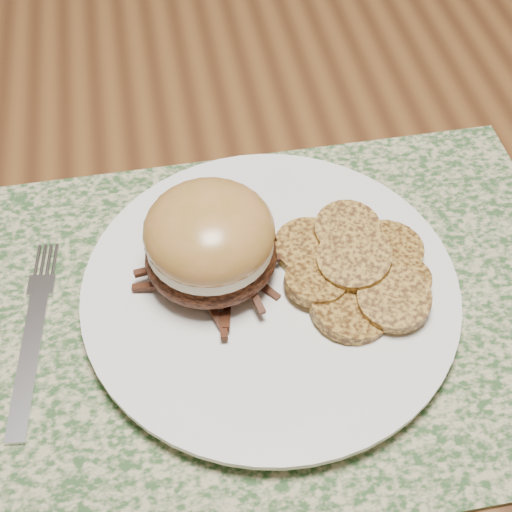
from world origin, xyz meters
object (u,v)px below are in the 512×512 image
(pork_sandwich, at_px, (210,242))
(fork, at_px, (34,333))
(dinner_plate, at_px, (270,291))
(dining_table, at_px, (335,288))

(pork_sandwich, distance_m, fork, 0.14)
(pork_sandwich, xyz_separation_m, fork, (-0.13, -0.02, -0.05))
(dinner_plate, distance_m, fork, 0.17)
(dining_table, bearing_deg, fork, -166.48)
(pork_sandwich, bearing_deg, dining_table, 18.17)
(dinner_plate, xyz_separation_m, pork_sandwich, (-0.04, 0.02, 0.04))
(fork, bearing_deg, pork_sandwich, 16.37)
(dining_table, relative_size, pork_sandwich, 15.57)
(dinner_plate, relative_size, fork, 1.56)
(dining_table, distance_m, fork, 0.27)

